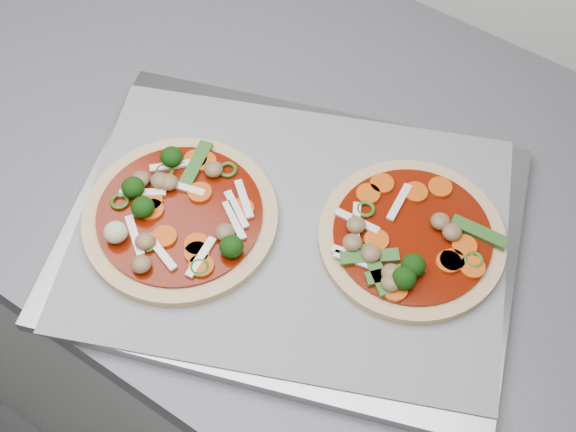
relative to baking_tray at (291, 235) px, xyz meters
The scene contains 6 objects.
base_cabinet 0.61m from the baking_tray, 167.25° to the left, with size 3.60×0.60×0.86m, color #B3B3B1.
countertop 0.38m from the baking_tray, 167.25° to the left, with size 3.60×0.60×0.04m, color slate.
baking_tray is the anchor object (origin of this frame).
parchment 0.01m from the baking_tray, behind, with size 0.44×0.32×0.00m, color gray.
pizza_left 0.12m from the baking_tray, 152.17° to the right, with size 0.28×0.28×0.03m.
pizza_right 0.12m from the baking_tray, 26.22° to the left, with size 0.19×0.19×0.03m.
Camera 1 is at (0.61, 0.86, 1.61)m, focal length 50.00 mm.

